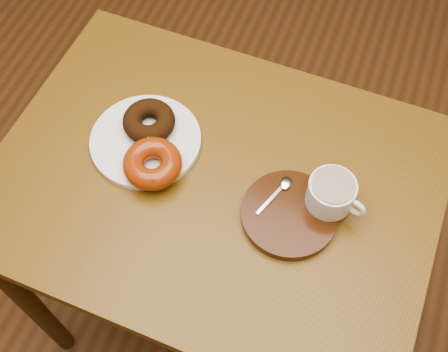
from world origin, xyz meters
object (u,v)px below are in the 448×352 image
(cafe_table, at_px, (215,209))
(donut_plate, at_px, (146,141))
(saucer, at_px, (289,214))
(coffee_cup, at_px, (332,193))

(cafe_table, xyz_separation_m, donut_plate, (-0.15, 0.03, 0.13))
(saucer, relative_size, coffee_cup, 1.57)
(saucer, distance_m, coffee_cup, 0.08)
(donut_plate, bearing_deg, cafe_table, -11.09)
(donut_plate, distance_m, saucer, 0.30)
(cafe_table, relative_size, saucer, 4.92)
(cafe_table, relative_size, coffee_cup, 7.73)
(cafe_table, height_order, saucer, saucer)
(cafe_table, height_order, donut_plate, donut_plate)
(donut_plate, relative_size, saucer, 1.24)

